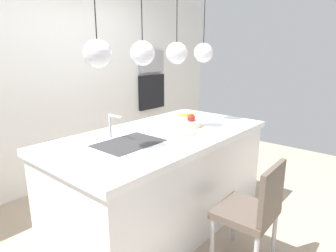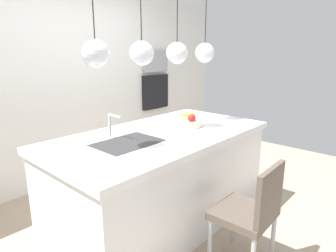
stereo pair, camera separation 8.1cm
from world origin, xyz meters
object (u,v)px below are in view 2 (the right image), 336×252
oven (155,92)px  chair_near (252,210)px  fruit_bowl (188,122)px  microwave (155,61)px

oven → chair_near: (-1.52, -2.55, -0.54)m
fruit_bowl → microwave: size_ratio=0.56×
oven → chair_near: bearing=-120.9°
oven → chair_near: 3.02m
oven → microwave: bearing=0.0°
microwave → chair_near: 3.14m
oven → chair_near: oven is taller
chair_near → fruit_bowl: bearing=68.1°
fruit_bowl → oven: (1.15, 1.61, 0.06)m
chair_near → oven: bearing=59.1°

